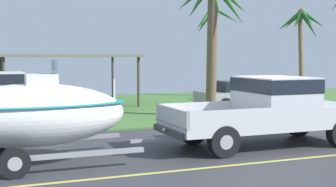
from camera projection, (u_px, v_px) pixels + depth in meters
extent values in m
cube|color=#38383D|center=(264.00, 146.00, 12.88)|extent=(36.00, 8.00, 0.06)
cube|color=#477538|center=(141.00, 106.00, 23.07)|extent=(36.00, 14.00, 0.11)
cube|color=#DBCC4C|center=(305.00, 158.00, 11.21)|extent=(34.20, 0.12, 0.01)
cube|color=silver|center=(263.00, 123.00, 12.74)|extent=(5.57, 2.09, 0.22)
cube|color=silver|center=(321.00, 110.00, 13.45)|extent=(1.56, 2.09, 0.38)
cube|color=silver|center=(275.00, 98.00, 12.83)|extent=(1.67, 2.09, 1.19)
cube|color=black|center=(275.00, 85.00, 12.80)|extent=(1.69, 2.11, 0.38)
cube|color=gray|center=(211.00, 122.00, 12.14)|extent=(2.34, 2.09, 0.04)
cube|color=silver|center=(195.00, 110.00, 13.05)|extent=(2.34, 0.08, 0.45)
cube|color=silver|center=(230.00, 119.00, 11.19)|extent=(2.34, 0.08, 0.45)
cube|color=silver|center=(172.00, 116.00, 11.70)|extent=(0.08, 2.09, 0.45)
cube|color=#333338|center=(168.00, 132.00, 11.70)|extent=(0.12, 1.88, 0.16)
sphere|color=#B2B2B7|center=(164.00, 130.00, 11.65)|extent=(0.10, 0.10, 0.10)
cylinder|color=black|center=(298.00, 123.00, 14.33)|extent=(0.80, 0.28, 0.80)
cylinder|color=#9E9EA3|center=(298.00, 123.00, 14.33)|extent=(0.36, 0.29, 0.36)
cylinder|color=black|center=(192.00, 130.00, 12.98)|extent=(0.80, 0.28, 0.80)
cylinder|color=#9E9EA3|center=(192.00, 130.00, 12.98)|extent=(0.36, 0.29, 0.36)
cylinder|color=black|center=(224.00, 141.00, 11.26)|extent=(0.80, 0.28, 0.80)
cylinder|color=#9E9EA3|center=(224.00, 141.00, 11.26)|extent=(0.36, 0.29, 0.36)
cube|color=gray|center=(147.00, 140.00, 11.50)|extent=(0.90, 0.10, 0.08)
cube|color=gray|center=(29.00, 141.00, 11.44)|extent=(4.65, 0.12, 0.10)
cube|color=gray|center=(38.00, 158.00, 9.53)|extent=(4.65, 0.12, 0.10)
cylinder|color=black|center=(10.00, 144.00, 11.33)|extent=(0.64, 0.22, 0.64)
cylinder|color=#9E9EA3|center=(10.00, 144.00, 11.33)|extent=(0.29, 0.23, 0.29)
cylinder|color=black|center=(15.00, 163.00, 9.31)|extent=(0.64, 0.22, 0.64)
cylinder|color=#9E9EA3|center=(15.00, 163.00, 9.31)|extent=(0.29, 0.23, 0.29)
ellipsoid|color=white|center=(32.00, 115.00, 10.42)|extent=(4.29, 1.96, 1.45)
ellipsoid|color=teal|center=(32.00, 104.00, 10.40)|extent=(4.37, 2.00, 0.12)
cube|color=silver|center=(41.00, 88.00, 10.45)|extent=(0.70, 0.60, 0.65)
cube|color=slate|center=(54.00, 67.00, 10.53)|extent=(0.06, 0.56, 0.36)
cylinder|color=silver|center=(114.00, 89.00, 11.09)|extent=(0.04, 0.04, 0.50)
cube|color=silver|center=(46.00, 98.00, 17.37)|extent=(1.60, 2.08, 0.38)
cylinder|color=black|center=(41.00, 109.00, 18.24)|extent=(0.80, 0.28, 0.80)
cylinder|color=#9E9EA3|center=(41.00, 109.00, 18.24)|extent=(0.36, 0.29, 0.36)
cylinder|color=black|center=(47.00, 115.00, 16.52)|extent=(0.80, 0.28, 0.80)
cylinder|color=#9E9EA3|center=(47.00, 115.00, 16.52)|extent=(0.36, 0.29, 0.36)
cube|color=#99999E|center=(246.00, 98.00, 21.93)|extent=(4.75, 1.84, 0.70)
cube|color=black|center=(242.00, 86.00, 21.80)|extent=(2.66, 1.69, 0.50)
cylinder|color=black|center=(265.00, 99.00, 23.31)|extent=(0.66, 0.22, 0.66)
cylinder|color=#9E9EA3|center=(265.00, 99.00, 23.31)|extent=(0.30, 0.23, 0.30)
cylinder|color=black|center=(285.00, 102.00, 21.77)|extent=(0.66, 0.22, 0.66)
cylinder|color=#9E9EA3|center=(285.00, 102.00, 21.77)|extent=(0.30, 0.23, 0.30)
cylinder|color=black|center=(208.00, 102.00, 22.12)|extent=(0.66, 0.22, 0.66)
cylinder|color=#9E9EA3|center=(208.00, 102.00, 22.12)|extent=(0.30, 0.23, 0.30)
cylinder|color=black|center=(225.00, 105.00, 20.58)|extent=(0.66, 0.22, 0.66)
cylinder|color=#9E9EA3|center=(225.00, 105.00, 20.58)|extent=(0.30, 0.23, 0.30)
cylinder|color=#4C4238|center=(113.00, 78.00, 26.91)|extent=(0.14, 0.14, 2.49)
cylinder|color=#4C4238|center=(139.00, 82.00, 22.34)|extent=(0.14, 0.14, 2.49)
cylinder|color=#4C4238|center=(1.00, 80.00, 24.63)|extent=(0.14, 0.14, 2.49)
cylinder|color=#4C4238|center=(4.00, 85.00, 20.06)|extent=(0.14, 0.14, 2.49)
cube|color=#6B665B|center=(66.00, 56.00, 23.38)|extent=(6.72, 5.43, 0.14)
cylinder|color=brown|center=(213.00, 53.00, 28.44)|extent=(0.41, 0.60, 5.56)
cone|color=#387A38|center=(226.00, 15.00, 28.41)|extent=(1.84, 0.64, 1.19)
cone|color=#387A38|center=(215.00, 17.00, 29.22)|extent=(1.40, 1.96, 1.26)
cone|color=#387A38|center=(205.00, 21.00, 28.82)|extent=(0.91, 1.74, 1.78)
cone|color=#387A38|center=(205.00, 19.00, 28.22)|extent=(1.45, 0.76, 1.63)
cone|color=#387A38|center=(207.00, 16.00, 27.76)|extent=(1.59, 1.10, 1.45)
cone|color=#387A38|center=(214.00, 13.00, 27.52)|extent=(0.90, 1.59, 1.02)
cone|color=#387A38|center=(223.00, 13.00, 27.93)|extent=(1.12, 1.30, 0.98)
sphere|color=brown|center=(213.00, 8.00, 28.22)|extent=(0.66, 0.66, 0.66)
cylinder|color=brown|center=(212.00, 50.00, 18.43)|extent=(0.42, 0.58, 5.59)
cone|color=#387A38|center=(228.00, 2.00, 18.44)|extent=(1.72, 0.65, 1.99)
cylinder|color=brown|center=(301.00, 55.00, 28.18)|extent=(0.29, 0.66, 5.28)
cone|color=#286028|center=(310.00, 25.00, 28.40)|extent=(1.73, 0.66, 1.83)
cone|color=#286028|center=(300.00, 22.00, 28.65)|extent=(1.00, 1.49, 1.45)
cone|color=#286028|center=(290.00, 21.00, 28.75)|extent=(0.86, 2.05, 1.37)
cone|color=#286028|center=(293.00, 20.00, 28.04)|extent=(1.31, 0.82, 1.28)
cone|color=#286028|center=(298.00, 20.00, 27.56)|extent=(1.43, 1.02, 1.38)
cone|color=#286028|center=(307.00, 18.00, 27.11)|extent=(0.89, 1.91, 1.15)
cone|color=#286028|center=(313.00, 20.00, 27.63)|extent=(1.17, 1.48, 1.27)
sphere|color=brown|center=(302.00, 12.00, 27.97)|extent=(0.46, 0.46, 0.46)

